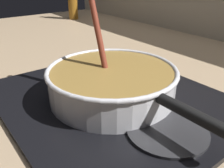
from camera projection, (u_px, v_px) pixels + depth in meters
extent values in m
cube|color=#9E8466|center=(72.00, 102.00, 0.64)|extent=(2.40, 1.60, 0.04)
cube|color=black|center=(112.00, 99.00, 0.60)|extent=(0.56, 0.48, 0.01)
torus|color=#592D0C|center=(112.00, 96.00, 0.59)|extent=(0.17, 0.17, 0.01)
cylinder|color=#262628|center=(167.00, 131.00, 0.47)|extent=(0.16, 0.16, 0.01)
cylinder|color=silver|center=(112.00, 84.00, 0.58)|extent=(0.30, 0.30, 0.07)
cylinder|color=olive|center=(112.00, 82.00, 0.58)|extent=(0.28, 0.28, 0.07)
torus|color=silver|center=(112.00, 70.00, 0.57)|extent=(0.31, 0.31, 0.01)
cylinder|color=black|center=(195.00, 116.00, 0.41)|extent=(0.16, 0.02, 0.02)
cylinder|color=#E5CC7A|center=(110.00, 82.00, 0.53)|extent=(0.03, 0.03, 0.01)
cylinder|color=#E5CC7A|center=(144.00, 78.00, 0.55)|extent=(0.03, 0.03, 0.01)
cylinder|color=beige|center=(117.00, 66.00, 0.62)|extent=(0.03, 0.03, 0.01)
cylinder|color=#E5CC7A|center=(72.00, 80.00, 0.54)|extent=(0.03, 0.03, 0.01)
cylinder|color=beige|center=(113.00, 75.00, 0.57)|extent=(0.03, 0.03, 0.01)
cylinder|color=#E5CC7A|center=(130.00, 86.00, 0.51)|extent=(0.03, 0.03, 0.01)
cylinder|color=#E5CC7A|center=(79.00, 71.00, 0.58)|extent=(0.03, 0.03, 0.01)
cylinder|color=maroon|center=(97.00, 25.00, 0.56)|extent=(0.09, 0.02, 0.22)
cube|color=brown|center=(106.00, 74.00, 0.58)|extent=(0.05, 0.03, 0.01)
cylinder|color=#8C5919|center=(73.00, 3.00, 1.52)|extent=(0.06, 0.06, 0.20)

